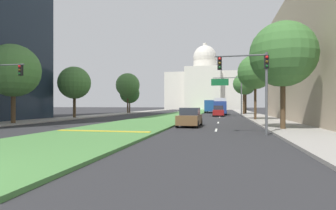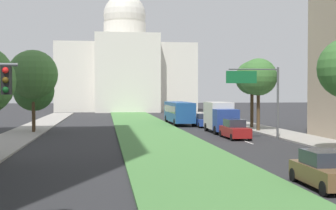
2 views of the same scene
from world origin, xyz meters
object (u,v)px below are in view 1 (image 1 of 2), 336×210
at_px(street_tree_right_near, 283,54).
at_px(box_truck_delivery, 220,106).
at_px(overhead_guide_sign, 230,88).
at_px(city_bus, 211,105).
at_px(street_tree_left_near, 13,71).
at_px(street_tree_right_distant, 246,85).
at_px(capitol_building, 205,88).
at_px(street_tree_left_mid, 74,83).
at_px(sedan_lead_stopped, 190,118).
at_px(street_tree_left_far, 128,85).
at_px(sedan_midblock, 218,111).
at_px(street_tree_right_far, 244,84).
at_px(traffic_light_near_right, 252,75).
at_px(street_tree_left_distant, 130,93).
at_px(street_tree_right_mid, 255,72).
at_px(sedan_distant, 221,110).

bearing_deg(street_tree_right_near, box_truck_delivery, 99.00).
height_order(overhead_guide_sign, city_bus, overhead_guide_sign).
relative_size(street_tree_left_near, street_tree_right_distant, 0.98).
bearing_deg(capitol_building, street_tree_left_mid, -98.62).
bearing_deg(sedan_lead_stopped, street_tree_left_far, 119.42).
height_order(street_tree_right_distant, box_truck_delivery, street_tree_right_distant).
bearing_deg(box_truck_delivery, city_bus, 100.01).
bearing_deg(street_tree_right_distant, street_tree_left_far, -172.82).
relative_size(street_tree_left_far, sedan_midblock, 1.89).
bearing_deg(box_truck_delivery, street_tree_right_far, 9.17).
height_order(traffic_light_near_right, sedan_lead_stopped, traffic_light_near_right).
bearing_deg(traffic_light_near_right, sedan_lead_stopped, 129.33).
xyz_separation_m(street_tree_left_distant, city_bus, (17.23, 9.49, -2.63)).
bearing_deg(street_tree_left_near, street_tree_left_distant, 90.40).
bearing_deg(street_tree_right_far, street_tree_right_mid, -90.09).
distance_m(street_tree_left_far, sedan_lead_stopped, 35.11).
distance_m(street_tree_right_mid, box_truck_delivery, 19.06).
xyz_separation_m(traffic_light_near_right, box_truck_delivery, (-2.38, 34.00, -2.12)).
relative_size(street_tree_right_near, sedan_lead_stopped, 1.94).
distance_m(overhead_guide_sign, street_tree_left_far, 23.14).
height_order(traffic_light_near_right, street_tree_left_near, street_tree_left_near).
relative_size(overhead_guide_sign, street_tree_left_near, 0.84).
height_order(capitol_building, street_tree_left_far, capitol_building).
xyz_separation_m(capitol_building, sedan_distant, (7.24, -55.43, -8.46)).
bearing_deg(street_tree_left_far, traffic_light_near_right, -58.84).
distance_m(street_tree_left_near, sedan_lead_stopped, 17.61).
bearing_deg(street_tree_left_near, city_bus, 68.26).
bearing_deg(box_truck_delivery, street_tree_left_distant, 169.50).
bearing_deg(sedan_distant, street_tree_right_near, -82.82).
distance_m(capitol_building, street_tree_right_near, 94.95).
bearing_deg(capitol_building, street_tree_right_mid, -81.90).
bearing_deg(street_tree_left_near, traffic_light_near_right, -11.72).
height_order(street_tree_left_mid, street_tree_right_distant, street_tree_right_distant).
height_order(street_tree_right_far, street_tree_right_distant, street_tree_right_far).
bearing_deg(capitol_building, street_tree_right_distant, -78.09).
xyz_separation_m(street_tree_left_far, sedan_midblock, (19.13, -8.34, -5.26)).
distance_m(street_tree_right_mid, sedan_midblock, 13.52).
bearing_deg(street_tree_right_near, sedan_distant, 97.18).
height_order(street_tree_left_near, box_truck_delivery, street_tree_left_near).
bearing_deg(city_bus, street_tree_right_distant, -47.59).
bearing_deg(overhead_guide_sign, street_tree_right_far, 71.96).
xyz_separation_m(sedan_lead_stopped, sedan_distant, (2.31, 36.26, -0.00)).
height_order(street_tree_right_mid, city_bus, street_tree_right_mid).
height_order(street_tree_right_distant, sedan_distant, street_tree_right_distant).
height_order(sedan_distant, box_truck_delivery, box_truck_delivery).
xyz_separation_m(capitol_building, overhead_guide_sign, (8.95, -70.93, -4.62)).
height_order(street_tree_left_far, street_tree_right_far, street_tree_left_far).
bearing_deg(street_tree_right_distant, street_tree_left_distant, -176.71).
distance_m(street_tree_left_mid, street_tree_right_mid, 24.00).
distance_m(street_tree_left_distant, sedan_distant, 20.34).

